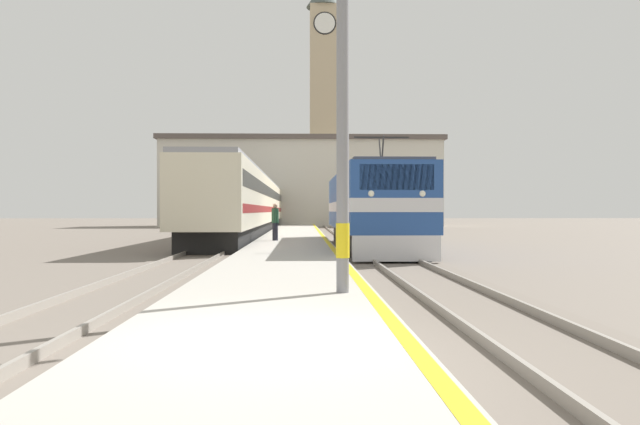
{
  "coord_description": "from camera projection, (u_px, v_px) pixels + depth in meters",
  "views": [
    {
      "loc": [
        0.48,
        -6.97,
        1.67
      ],
      "look_at": [
        1.4,
        25.28,
        1.57
      ],
      "focal_mm": 35.0,
      "sensor_mm": 36.0,
      "label": 1
    }
  ],
  "objects": [
    {
      "name": "locomotive_train",
      "position": [
        370.0,
        208.0,
        26.79
      ],
      "size": [
        2.92,
        15.22,
        4.41
      ],
      "color": "black",
      "rests_on": "ground"
    },
    {
      "name": "station_building",
      "position": [
        301.0,
        182.0,
        67.23
      ],
      "size": [
        30.0,
        7.59,
        9.52
      ],
      "color": "beige",
      "rests_on": "ground"
    },
    {
      "name": "person_on_platform",
      "position": [
        275.0,
        221.0,
        29.56
      ],
      "size": [
        0.34,
        0.34,
        1.76
      ],
      "color": "#23232D",
      "rests_on": "platform"
    },
    {
      "name": "ground_plane",
      "position": [
        294.0,
        239.0,
        36.94
      ],
      "size": [
        200.0,
        200.0,
        0.0
      ],
      "primitive_type": "plane",
      "color": "#70665B"
    },
    {
      "name": "clock_tower",
      "position": [
        324.0,
        97.0,
        76.21
      ],
      "size": [
        4.36,
        4.36,
        29.67
      ],
      "color": "tan",
      "rests_on": "ground"
    },
    {
      "name": "passenger_train",
      "position": [
        253.0,
        204.0,
        46.13
      ],
      "size": [
        2.92,
        47.84,
        3.96
      ],
      "color": "black",
      "rests_on": "ground"
    },
    {
      "name": "rail_track_far",
      "position": [
        231.0,
        243.0,
        31.85
      ],
      "size": [
        2.84,
        140.0,
        0.16
      ],
      "color": "#70665B",
      "rests_on": "ground"
    },
    {
      "name": "catenary_mast",
      "position": [
        349.0,
        67.0,
        10.78
      ],
      "size": [
        2.53,
        0.24,
        7.71
      ],
      "color": "gray",
      "rests_on": "platform"
    },
    {
      "name": "rail_track_near",
      "position": [
        359.0,
        242.0,
        32.04
      ],
      "size": [
        2.83,
        140.0,
        0.16
      ],
      "color": "#70665B",
      "rests_on": "ground"
    },
    {
      "name": "platform",
      "position": [
        293.0,
        241.0,
        31.94
      ],
      "size": [
        3.56,
        140.0,
        0.26
      ],
      "color": "#ADA89E",
      "rests_on": "ground"
    }
  ]
}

